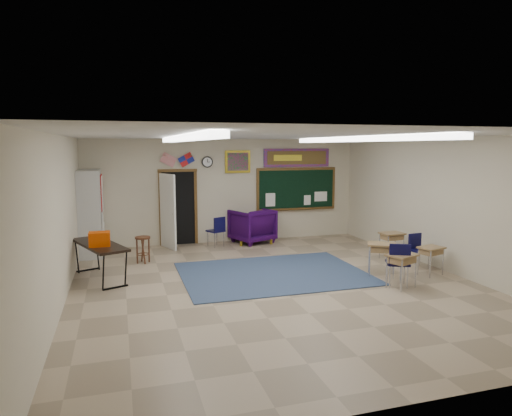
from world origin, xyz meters
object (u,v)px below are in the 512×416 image
object	(u,v)px
student_desk_front_right	(392,244)
folding_table	(100,260)
student_desk_front_left	(381,258)
wooden_stool	(143,249)
wingback_armchair	(252,226)

from	to	relation	value
student_desk_front_right	folding_table	distance (m)	6.90
student_desk_front_left	student_desk_front_right	distance (m)	1.62
wooden_stool	student_desk_front_left	bearing A→B (deg)	-28.09
wooden_stool	folding_table	bearing A→B (deg)	-129.50
folding_table	wooden_stool	distance (m)	1.48
wingback_armchair	student_desk_front_right	world-z (taller)	wingback_armchair
student_desk_front_right	folding_table	world-z (taller)	folding_table
wingback_armchair	wooden_stool	world-z (taller)	wingback_armchair
student_desk_front_left	wooden_stool	distance (m)	5.55
wingback_armchair	student_desk_front_left	distance (m)	4.49
student_desk_front_left	wooden_stool	size ratio (longest dim) A/B	1.15
student_desk_front_right	wooden_stool	bearing A→B (deg)	162.55
folding_table	wooden_stool	size ratio (longest dim) A/B	3.05
wingback_armchair	student_desk_front_left	bearing A→B (deg)	91.02
student_desk_front_right	wooden_stool	xyz separation A→B (m)	(-5.95, 1.39, -0.04)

